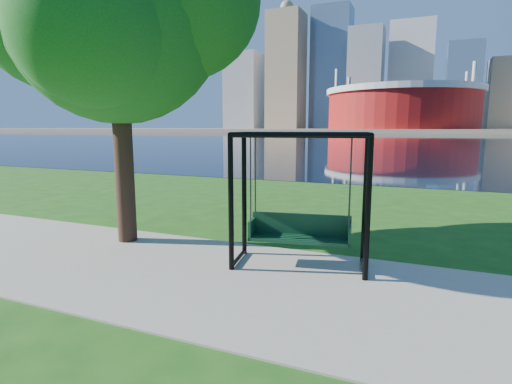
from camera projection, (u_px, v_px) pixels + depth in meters
The scene contains 8 objects.
ground at pixel (257, 273), 7.13m from camera, with size 900.00×900.00×0.00m, color #1E5114.
path at pixel (245, 282), 6.68m from camera, with size 120.00×4.00×0.03m, color #9E937F.
river at pixel (413, 138), 100.04m from camera, with size 900.00×180.00×0.02m, color black.
far_bank at pixel (421, 130), 285.69m from camera, with size 900.00×228.00×2.00m, color #937F60.
stadium at pixel (402, 107), 222.73m from camera, with size 83.00×83.00×32.00m.
skyline at pixel (418, 82), 293.97m from camera, with size 392.00×66.00×96.50m.
swing at pixel (300, 203), 7.29m from camera, with size 2.58×1.47×2.49m.
park_tree at pixel (116, 9), 8.38m from camera, with size 5.84×5.28×7.26m.
Camera 1 is at (2.61, -6.29, 2.56)m, focal length 28.00 mm.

